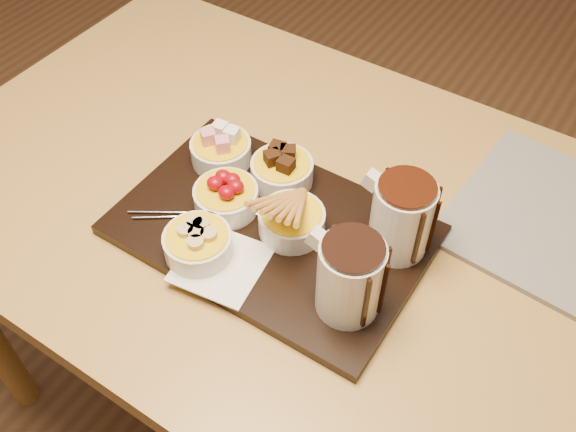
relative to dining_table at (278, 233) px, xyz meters
The scene contains 12 objects.
ground 0.65m from the dining_table, ahead, with size 5.00×5.00×0.00m, color brown.
dining_table is the anchor object (origin of this frame).
serving_board 0.14m from the dining_table, 61.59° to the right, with size 0.46×0.30×0.02m, color black.
napkin 0.21m from the dining_table, 83.45° to the right, with size 0.12×0.12×0.00m, color white.
bowl_marshmallows 0.18m from the dining_table, behind, with size 0.10×0.10×0.04m, color silver.
bowl_cake 0.14m from the dining_table, 92.73° to the left, with size 0.10×0.10×0.04m, color silver.
bowl_strawberries 0.16m from the dining_table, 117.31° to the right, with size 0.10×0.10×0.04m, color silver.
bowl_biscotti 0.17m from the dining_table, 42.18° to the right, with size 0.10×0.10×0.04m, color silver.
bowl_bananas 0.22m from the dining_table, 96.62° to the right, with size 0.10×0.10×0.04m, color silver.
pitcher_dark_chocolate 0.30m from the dining_table, 32.91° to the right, with size 0.09×0.09×0.12m, color silver.
pitcher_milk_chocolate 0.28m from the dining_table, ahead, with size 0.09×0.09×0.12m, color silver.
fondue_skewers 0.17m from the dining_table, 115.97° to the right, with size 0.26×0.03×0.01m, color silver, non-canonical shape.
Camera 1 is at (0.40, -0.58, 1.51)m, focal length 40.00 mm.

